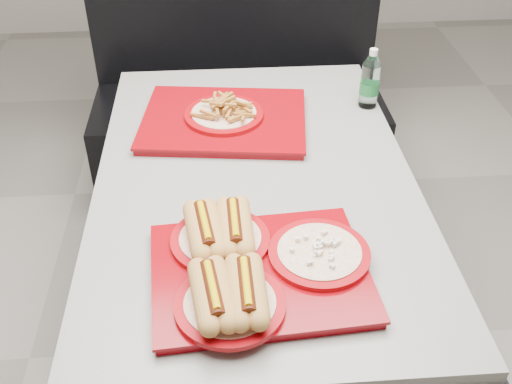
{
  "coord_description": "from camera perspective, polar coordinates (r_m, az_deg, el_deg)",
  "views": [
    {
      "loc": [
        -0.1,
        -1.38,
        1.74
      ],
      "look_at": [
        -0.01,
        -0.18,
        0.83
      ],
      "focal_mm": 42.0,
      "sensor_mm": 36.0,
      "label": 1
    }
  ],
  "objects": [
    {
      "name": "ground",
      "position": [
        2.23,
        -0.06,
        -14.35
      ],
      "size": [
        6.0,
        6.0,
        0.0
      ],
      "primitive_type": "plane",
      "color": "gray",
      "rests_on": "ground"
    },
    {
      "name": "diner_table",
      "position": [
        1.81,
        -0.07,
        -2.7
      ],
      "size": [
        0.92,
        1.42,
        0.75
      ],
      "color": "black",
      "rests_on": "ground"
    },
    {
      "name": "tray_far",
      "position": [
        1.93,
        -3.07,
        7.19
      ],
      "size": [
        0.56,
        0.47,
        0.1
      ],
      "rotation": [
        0.0,
        0.0,
        -0.12
      ],
      "color": "maroon",
      "rests_on": "diner_table"
    },
    {
      "name": "booth_bench",
      "position": [
        2.82,
        -1.71,
        8.72
      ],
      "size": [
        1.3,
        0.57,
        1.35
      ],
      "color": "black",
      "rests_on": "ground"
    },
    {
      "name": "tray_near",
      "position": [
        1.37,
        -0.5,
        -7.02
      ],
      "size": [
        0.52,
        0.45,
        0.11
      ],
      "rotation": [
        0.0,
        0.0,
        0.07
      ],
      "color": "maroon",
      "rests_on": "diner_table"
    },
    {
      "name": "water_bottle",
      "position": [
        2.05,
        10.8,
        10.27
      ],
      "size": [
        0.06,
        0.06,
        0.2
      ],
      "rotation": [
        0.0,
        0.0,
        -0.1
      ],
      "color": "silver",
      "rests_on": "diner_table"
    }
  ]
}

